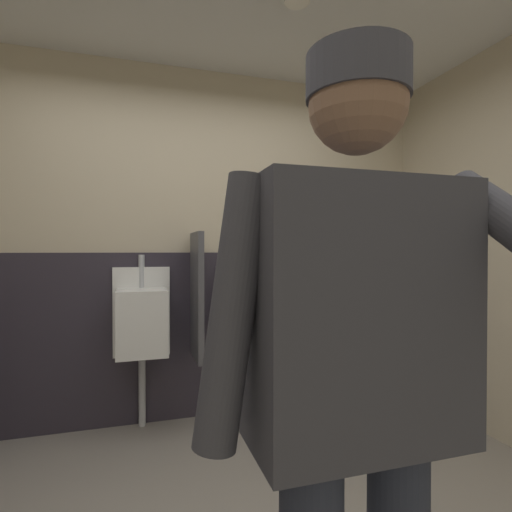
{
  "coord_description": "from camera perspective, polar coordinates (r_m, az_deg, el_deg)",
  "views": [
    {
      "loc": [
        -0.37,
        -1.47,
        1.27
      ],
      "look_at": [
        0.05,
        -0.09,
        1.25
      ],
      "focal_mm": 27.73,
      "sensor_mm": 36.0,
      "label": 1
    }
  ],
  "objects": [
    {
      "name": "downlight_far",
      "position": [
        2.58,
        5.95,
        32.9
      ],
      "size": [
        0.14,
        0.14,
        0.03
      ],
      "primitive_type": "cylinder",
      "color": "white"
    },
    {
      "name": "person",
      "position": [
        0.93,
        14.6,
        -15.48
      ],
      "size": [
        0.7,
        0.6,
        1.7
      ],
      "color": "#2D3342",
      "rests_on": "ground_plane"
    },
    {
      "name": "urinal_left",
      "position": [
        2.91,
        -16.13,
        -8.98
      ],
      "size": [
        0.4,
        0.34,
        1.24
      ],
      "color": "white",
      "rests_on": "ground_plane"
    },
    {
      "name": "urinal_middle",
      "position": [
        3.02,
        -1.58,
        -8.61
      ],
      "size": [
        0.4,
        0.34,
        1.24
      ],
      "color": "white",
      "rests_on": "ground_plane"
    },
    {
      "name": "wall_back",
      "position": [
        3.11,
        -10.22,
        1.85
      ],
      "size": [
        4.49,
        0.12,
        2.66
      ],
      "primitive_type": "cube",
      "color": "beige",
      "rests_on": "ground_plane"
    },
    {
      "name": "privacy_divider_panel",
      "position": [
        2.85,
        -8.52,
        -5.67
      ],
      "size": [
        0.04,
        0.4,
        0.9
      ],
      "primitive_type": "cube",
      "color": "#4C4C51"
    },
    {
      "name": "wainscot_band_back",
      "position": [
        3.11,
        -10.02,
        -11.16
      ],
      "size": [
        3.89,
        0.03,
        1.26
      ],
      "primitive_type": "cube",
      "color": "#2D2833",
      "rests_on": "ground_plane"
    }
  ]
}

